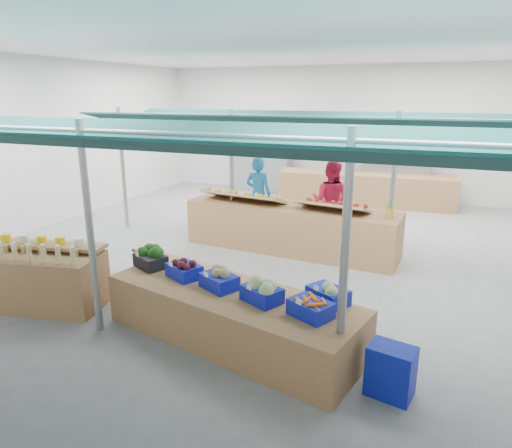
# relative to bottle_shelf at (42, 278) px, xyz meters

# --- Properties ---
(floor) EXTENTS (13.00, 13.00, 0.00)m
(floor) POSITION_rel_bottle_shelf_xyz_m (2.39, 3.70, -0.47)
(floor) COLOR slate
(floor) RESTS_ON ground
(hall) EXTENTS (13.00, 13.00, 13.00)m
(hall) POSITION_rel_bottle_shelf_xyz_m (2.39, 5.14, 2.18)
(hall) COLOR silver
(hall) RESTS_ON ground
(pole_grid) EXTENTS (10.00, 4.60, 3.00)m
(pole_grid) POSITION_rel_bottle_shelf_xyz_m (3.14, 1.95, 1.34)
(pole_grid) COLOR gray
(pole_grid) RESTS_ON floor
(awnings) EXTENTS (9.50, 7.08, 0.30)m
(awnings) POSITION_rel_bottle_shelf_xyz_m (3.14, 1.95, 2.31)
(awnings) COLOR #0B3130
(awnings) RESTS_ON pole_grid
(back_shelving_left) EXTENTS (2.00, 0.50, 2.00)m
(back_shelving_left) POSITION_rel_bottle_shelf_xyz_m (-0.11, 9.70, 0.53)
(back_shelving_left) COLOR #B23F33
(back_shelving_left) RESTS_ON floor
(back_shelving_right) EXTENTS (2.00, 0.50, 2.00)m
(back_shelving_right) POSITION_rel_bottle_shelf_xyz_m (4.39, 9.70, 0.53)
(back_shelving_right) COLOR #B23F33
(back_shelving_right) RESTS_ON floor
(bottle_shelf) EXTENTS (2.11, 1.53, 1.15)m
(bottle_shelf) POSITION_rel_bottle_shelf_xyz_m (0.00, 0.00, 0.00)
(bottle_shelf) COLOR brown
(bottle_shelf) RESTS_ON floor
(veg_counter) EXTENTS (3.86, 2.01, 0.71)m
(veg_counter) POSITION_rel_bottle_shelf_xyz_m (3.27, 0.19, -0.11)
(veg_counter) COLOR brown
(veg_counter) RESTS_ON floor
(fruit_counter) EXTENTS (4.68, 1.40, 0.99)m
(fruit_counter) POSITION_rel_bottle_shelf_xyz_m (2.82, 4.11, 0.02)
(fruit_counter) COLOR brown
(fruit_counter) RESTS_ON floor
(far_counter) EXTENTS (5.36, 1.48, 0.95)m
(far_counter) POSITION_rel_bottle_shelf_xyz_m (3.58, 9.12, 0.01)
(far_counter) COLOR brown
(far_counter) RESTS_ON floor
(crate_stack) EXTENTS (0.56, 0.44, 0.60)m
(crate_stack) POSITION_rel_bottle_shelf_xyz_m (5.46, -0.23, -0.17)
(crate_stack) COLOR #0E1A9E
(crate_stack) RESTS_ON floor
(vendor_left) EXTENTS (0.70, 0.49, 1.85)m
(vendor_left) POSITION_rel_bottle_shelf_xyz_m (1.62, 5.21, 0.45)
(vendor_left) COLOR #1968A6
(vendor_left) RESTS_ON floor
(vendor_right) EXTENTS (0.94, 0.76, 1.85)m
(vendor_right) POSITION_rel_bottle_shelf_xyz_m (3.42, 5.21, 0.45)
(vendor_right) COLOR #B7163D
(vendor_right) RESTS_ON floor
(crate_broccoli) EXTENTS (0.60, 0.53, 0.35)m
(crate_broccoli) POSITION_rel_bottle_shelf_xyz_m (1.73, 0.54, 0.40)
(crate_broccoli) COLOR black
(crate_broccoli) RESTS_ON veg_counter
(crate_beets) EXTENTS (0.60, 0.53, 0.29)m
(crate_beets) POSITION_rel_bottle_shelf_xyz_m (2.43, 0.39, 0.38)
(crate_beets) COLOR #0E1A9E
(crate_beets) RESTS_ON veg_counter
(crate_celeriac) EXTENTS (0.60, 0.53, 0.31)m
(crate_celeriac) POSITION_rel_bottle_shelf_xyz_m (3.07, 0.24, 0.39)
(crate_celeriac) COLOR #0E1A9E
(crate_celeriac) RESTS_ON veg_counter
(crate_cabbage) EXTENTS (0.60, 0.53, 0.35)m
(crate_cabbage) POSITION_rel_bottle_shelf_xyz_m (3.77, 0.08, 0.40)
(crate_cabbage) COLOR #0E1A9E
(crate_cabbage) RESTS_ON veg_counter
(crate_carrots) EXTENTS (0.60, 0.53, 0.29)m
(crate_carrots) POSITION_rel_bottle_shelf_xyz_m (4.47, -0.08, 0.36)
(crate_carrots) COLOR #0E1A9E
(crate_carrots) RESTS_ON veg_counter
(sparrow) EXTENTS (0.12, 0.09, 0.11)m
(sparrow) POSITION_rel_bottle_shelf_xyz_m (1.54, 0.45, 0.49)
(sparrow) COLOR brown
(sparrow) RESTS_ON crate_broccoli
(apple_heap_yellow) EXTENTS (1.98, 0.95, 0.27)m
(apple_heap_yellow) POSITION_rel_bottle_shelf_xyz_m (1.72, 4.07, 0.68)
(apple_heap_yellow) COLOR #997247
(apple_heap_yellow) RESTS_ON fruit_counter
(apple_heap_red) EXTENTS (1.58, 0.89, 0.27)m
(apple_heap_red) POSITION_rel_bottle_shelf_xyz_m (3.75, 3.94, 0.68)
(apple_heap_red) COLOR #997247
(apple_heap_red) RESTS_ON fruit_counter
(pineapple) EXTENTS (0.14, 0.14, 0.39)m
(pineapple) POSITION_rel_bottle_shelf_xyz_m (4.90, 3.86, 0.70)
(pineapple) COLOR #8C6019
(pineapple) RESTS_ON fruit_counter
(crate_extra) EXTENTS (0.61, 0.56, 0.32)m
(crate_extra) POSITION_rel_bottle_shelf_xyz_m (4.57, 0.37, 0.39)
(crate_extra) COLOR #0E1A9E
(crate_extra) RESTS_ON veg_counter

